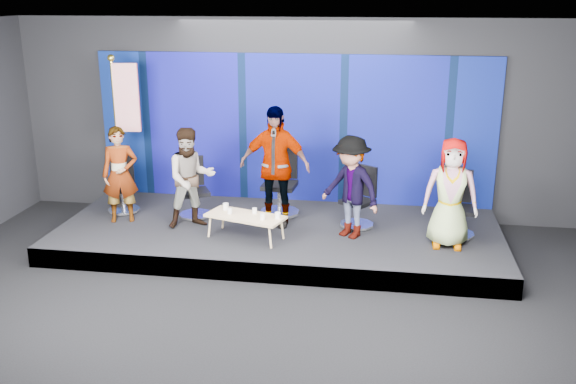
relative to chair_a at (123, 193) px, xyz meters
name	(u,v)px	position (x,y,z in m)	size (l,w,h in m)	color
ground	(246,317)	(2.77, -2.85, -0.62)	(10.00, 10.00, 0.00)	black
room_walls	(241,126)	(2.77, -2.85, 1.81)	(10.02, 8.02, 3.51)	black
riser	(279,235)	(2.77, -0.35, -0.47)	(7.00, 3.00, 0.30)	black
backdrop	(293,129)	(2.77, 1.10, 0.98)	(7.00, 0.08, 2.60)	#071E54
chair_a	(123,193)	(0.00, 0.00, 0.00)	(0.69, 0.69, 0.97)	silver
panelist_a	(120,175)	(0.19, -0.47, 0.46)	(0.57, 0.37, 1.57)	black
chair_b	(195,197)	(1.28, -0.06, 0.01)	(0.75, 0.75, 0.99)	silver
panelist_b	(191,178)	(1.39, -0.55, 0.48)	(0.78, 0.61, 1.60)	black
chair_c	(280,191)	(2.68, 0.28, 0.07)	(0.71, 0.71, 1.19)	silver
panelist_c	(275,166)	(2.68, -0.23, 0.65)	(1.13, 0.47, 1.93)	black
chair_d	(359,207)	(4.02, -0.12, 0.00)	(0.76, 0.76, 0.97)	silver
panelist_d	(351,187)	(3.91, -0.60, 0.47)	(1.02, 0.59, 1.58)	black
chair_e	(457,215)	(5.53, -0.29, 0.01)	(0.59, 0.59, 1.00)	silver
panelist_e	(451,193)	(5.36, -0.76, 0.49)	(0.79, 0.52, 1.63)	black
coffee_table	(245,217)	(2.35, -0.93, 0.02)	(1.29, 0.83, 0.37)	tan
mug_a	(226,207)	(1.99, -0.73, 0.10)	(0.09, 0.09, 0.11)	silver
mug_b	(230,211)	(2.10, -0.89, 0.09)	(0.07, 0.07, 0.09)	silver
mug_c	(255,211)	(2.47, -0.82, 0.09)	(0.07, 0.07, 0.08)	silver
mug_d	(263,217)	(2.64, -1.08, 0.09)	(0.07, 0.07, 0.09)	silver
mug_e	(278,216)	(2.86, -1.01, 0.10)	(0.08, 0.08, 0.10)	silver
flag_stand	(124,128)	(-0.01, 0.28, 1.07)	(0.60, 0.35, 2.62)	black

